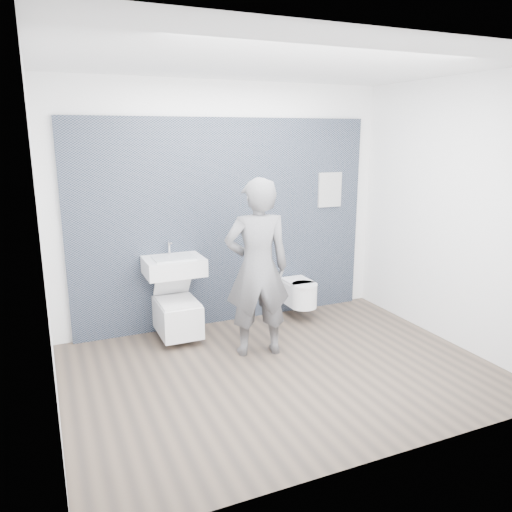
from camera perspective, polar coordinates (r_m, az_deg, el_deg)
name	(u,v)px	position (r m, az deg, el deg)	size (l,w,h in m)	color
ground	(281,370)	(4.95, 2.84, -12.87)	(4.00, 4.00, 0.00)	brown
room_shell	(283,190)	(4.45, 3.11, 7.57)	(4.00, 4.00, 4.00)	white
tile_wall	(228,319)	(6.19, -3.24, -7.24)	(3.60, 0.06, 2.40)	black
washbasin	(174,266)	(5.49, -9.37, -1.10)	(0.63, 0.47, 0.47)	white
toilet_square	(177,315)	(5.59, -8.97, -6.66)	(0.43, 0.62, 0.75)	white
toilet_rounded	(300,293)	(6.14, 5.00, -4.23)	(0.32, 0.55, 0.30)	white
info_placard	(326,306)	(6.72, 7.97, -5.63)	(0.32, 0.03, 0.43)	silver
visitor	(257,268)	(5.00, 0.15, -1.42)	(0.66, 0.44, 1.82)	slate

